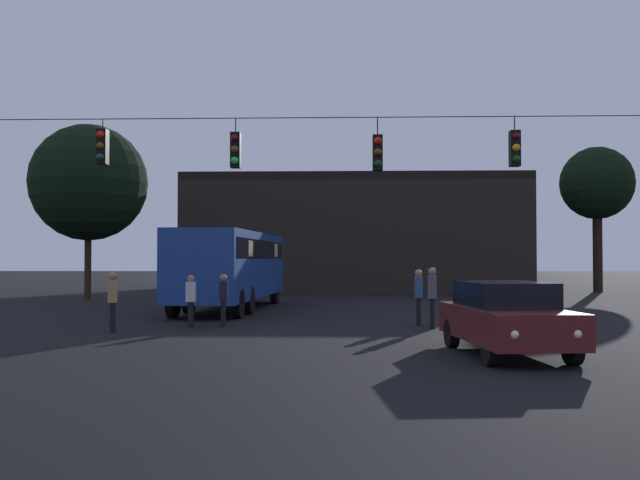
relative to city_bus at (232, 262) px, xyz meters
The scene contains 12 objects.
ground_plane 5.70m from the city_bus, ahead, with size 168.00×168.00×0.00m, color black.
overhead_signal_span 10.75m from the city_bus, 59.59° to the right, with size 22.42×0.44×6.69m.
city_bus is the anchor object (origin of this frame).
car_near_right 15.35m from the city_bus, 59.45° to the right, with size 2.25×4.47×1.52m.
pedestrian_crossing_left 9.34m from the city_bus, 44.16° to the right, with size 0.27×0.38×1.68m.
pedestrian_crossing_center 10.28m from the city_bus, 47.34° to the right, with size 0.27×0.38×1.75m.
pedestrian_crossing_right 7.55m from the city_bus, 90.14° to the right, with size 0.25×0.36×1.53m.
pedestrian_near_bus 7.24m from the city_bus, 83.02° to the right, with size 0.29×0.39×1.54m.
pedestrian_trailing 9.10m from the city_bus, 101.86° to the right, with size 0.32×0.41×1.64m.
corner_building 20.15m from the city_bus, 75.36° to the left, with size 20.48×12.89×7.01m.
tree_left_silhouette 11.23m from the city_bus, 140.37° to the left, with size 5.71×5.71×8.58m.
tree_behind_building 25.33m from the city_bus, 38.27° to the left, with size 4.34×4.34×8.69m.
Camera 1 is at (-0.95, -4.25, 2.01)m, focal length 40.76 mm.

